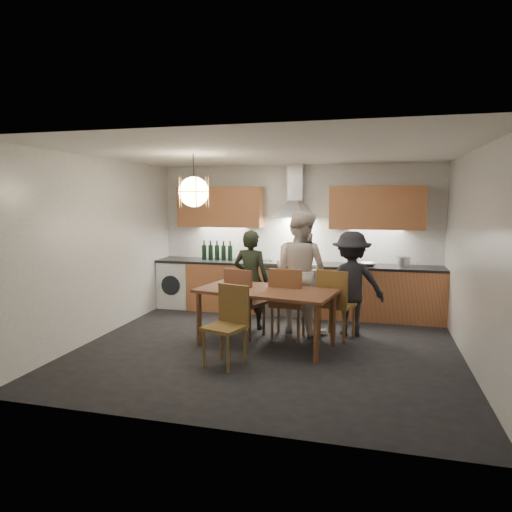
% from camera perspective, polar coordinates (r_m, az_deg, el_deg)
% --- Properties ---
extents(ground, '(5.00, 5.00, 0.00)m').
position_cam_1_polar(ground, '(6.30, 1.52, -11.41)').
color(ground, black).
rests_on(ground, ground).
extents(room_shell, '(5.02, 4.52, 2.61)m').
position_cam_1_polar(room_shell, '(5.98, 1.57, 4.28)').
color(room_shell, white).
rests_on(room_shell, ground).
extents(counter_run, '(5.00, 0.62, 0.90)m').
position_cam_1_polar(counter_run, '(8.04, 4.84, -4.04)').
color(counter_run, '#CE804F').
rests_on(counter_run, ground).
extents(range_stove, '(0.90, 0.60, 0.92)m').
position_cam_1_polar(range_stove, '(8.04, 4.67, -4.10)').
color(range_stove, silver).
rests_on(range_stove, ground).
extents(wall_fixtures, '(4.30, 0.54, 1.10)m').
position_cam_1_polar(wall_fixtures, '(8.00, 4.92, 6.17)').
color(wall_fixtures, '#C87E4D').
rests_on(wall_fixtures, ground).
extents(pendant_lamp, '(0.43, 0.43, 0.70)m').
position_cam_1_polar(pendant_lamp, '(6.19, -7.78, 7.95)').
color(pendant_lamp, black).
rests_on(pendant_lamp, ground).
extents(dining_table, '(1.98, 1.25, 0.78)m').
position_cam_1_polar(dining_table, '(6.25, 1.27, -5.01)').
color(dining_table, brown).
rests_on(dining_table, ground).
extents(chair_back_left, '(0.58, 0.58, 1.02)m').
position_cam_1_polar(chair_back_left, '(6.60, -1.70, -5.29)').
color(chair_back_left, brown).
rests_on(chair_back_left, ground).
extents(chair_back_mid, '(0.49, 0.49, 1.04)m').
position_cam_1_polar(chair_back_mid, '(6.52, 3.88, -5.37)').
color(chair_back_mid, brown).
rests_on(chair_back_mid, ground).
extents(chair_back_right, '(0.58, 0.58, 1.02)m').
position_cam_1_polar(chair_back_right, '(6.60, 9.81, -5.41)').
color(chair_back_right, brown).
rests_on(chair_back_right, ground).
extents(chair_front, '(0.55, 0.55, 0.96)m').
position_cam_1_polar(chair_front, '(5.61, -3.44, -7.88)').
color(chair_front, brown).
rests_on(chair_front, ground).
extents(person_left, '(0.60, 0.43, 1.54)m').
position_cam_1_polar(person_left, '(7.07, -0.63, -2.94)').
color(person_left, black).
rests_on(person_left, ground).
extents(person_mid, '(1.09, 0.99, 1.83)m').
position_cam_1_polar(person_mid, '(6.92, 5.52, -1.96)').
color(person_mid, beige).
rests_on(person_mid, ground).
extents(person_right, '(1.10, 0.78, 1.54)m').
position_cam_1_polar(person_right, '(6.86, 11.78, -3.39)').
color(person_right, black).
rests_on(person_right, ground).
extents(mixing_bowl, '(0.33, 0.33, 0.06)m').
position_cam_1_polar(mixing_bowl, '(7.77, 13.85, -1.01)').
color(mixing_bowl, silver).
rests_on(mixing_bowl, counter_run).
extents(stock_pot, '(0.25, 0.25, 0.15)m').
position_cam_1_polar(stock_pot, '(7.89, 17.93, -0.70)').
color(stock_pot, '#ABAAAE').
rests_on(stock_pot, counter_run).
extents(wine_bottles, '(0.58, 0.08, 0.35)m').
position_cam_1_polar(wine_bottles, '(8.31, -4.89, 0.70)').
color(wine_bottles, black).
rests_on(wine_bottles, counter_run).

